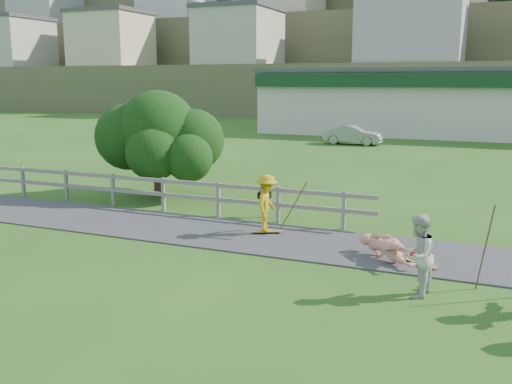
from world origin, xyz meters
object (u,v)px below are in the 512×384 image
Objects in this scene: bbq at (264,205)px; car_silver at (353,135)px; spectator_a at (418,256)px; skater_fallen at (387,248)px; tree at (159,151)px; skater_rider at (267,207)px.

car_silver is at bearing 91.35° from bbq.
car_silver reaches higher than bbq.
car_silver is at bearing -155.81° from spectator_a.
spectator_a is (0.95, -1.97, 0.49)m from skater_fallen.
car_silver is 19.80m from tree.
skater_fallen is at bearing -163.99° from car_silver.
tree is at bearing -115.03° from spectator_a.
car_silver is at bearing 59.11° from skater_fallen.
skater_fallen is 10.33m from tree.
tree reaches higher than bbq.
bbq is (4.85, -1.64, -1.26)m from tree.
tree is at bearing 156.23° from bbq.
tree reaches higher than skater_rider.
spectator_a is 0.36× the size of tree.
tree is (-9.16, 4.58, 1.33)m from skater_fallen.
bbq is at bearing 16.93° from skater_rider.
bbq is at bearing -173.05° from car_silver.
skater_rider is 6.72m from tree.
spectator_a reaches higher than bbq.
spectator_a is at bearing -32.94° from tree.
car_silver is (-6.69, 24.20, 0.30)m from skater_fallen.
car_silver reaches higher than skater_fallen.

